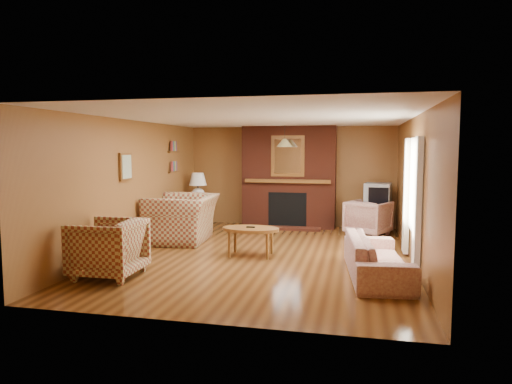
% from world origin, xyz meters
% --- Properties ---
extents(floor, '(6.50, 6.50, 0.00)m').
position_xyz_m(floor, '(0.00, 0.00, 0.00)').
color(floor, '#4D2A10').
rests_on(floor, ground).
extents(ceiling, '(6.50, 6.50, 0.00)m').
position_xyz_m(ceiling, '(0.00, 0.00, 2.40)').
color(ceiling, silver).
rests_on(ceiling, wall_back).
extents(wall_back, '(6.50, 0.00, 6.50)m').
position_xyz_m(wall_back, '(0.00, 3.25, 1.20)').
color(wall_back, brown).
rests_on(wall_back, floor).
extents(wall_front, '(6.50, 0.00, 6.50)m').
position_xyz_m(wall_front, '(0.00, -3.25, 1.20)').
color(wall_front, brown).
rests_on(wall_front, floor).
extents(wall_left, '(0.00, 6.50, 6.50)m').
position_xyz_m(wall_left, '(-2.50, 0.00, 1.20)').
color(wall_left, brown).
rests_on(wall_left, floor).
extents(wall_right, '(0.00, 6.50, 6.50)m').
position_xyz_m(wall_right, '(2.50, 0.00, 1.20)').
color(wall_right, brown).
rests_on(wall_right, floor).
extents(fireplace, '(2.20, 0.82, 2.40)m').
position_xyz_m(fireplace, '(0.00, 2.98, 1.18)').
color(fireplace, '#541F12').
rests_on(fireplace, floor).
extents(window_right, '(0.10, 1.85, 2.00)m').
position_xyz_m(window_right, '(2.45, -0.20, 1.13)').
color(window_right, beige).
rests_on(window_right, wall_right).
extents(bookshelf, '(0.09, 0.55, 0.71)m').
position_xyz_m(bookshelf, '(-2.44, 1.90, 1.67)').
color(bookshelf, brown).
rests_on(bookshelf, wall_left).
extents(botanical_print, '(0.05, 0.40, 0.50)m').
position_xyz_m(botanical_print, '(-2.47, -0.30, 1.55)').
color(botanical_print, brown).
rests_on(botanical_print, wall_left).
extents(pendant_light, '(0.36, 0.36, 0.48)m').
position_xyz_m(pendant_light, '(0.00, 2.30, 2.00)').
color(pendant_light, black).
rests_on(pendant_light, ceiling).
extents(plaid_loveseat, '(1.37, 1.54, 0.94)m').
position_xyz_m(plaid_loveseat, '(-1.85, 0.83, 0.47)').
color(plaid_loveseat, maroon).
rests_on(plaid_loveseat, floor).
extents(plaid_armchair, '(0.96, 0.93, 0.85)m').
position_xyz_m(plaid_armchair, '(-1.95, -1.84, 0.43)').
color(plaid_armchair, maroon).
rests_on(plaid_armchair, floor).
extents(floral_sofa, '(1.00, 2.09, 0.59)m').
position_xyz_m(floral_sofa, '(1.90, -0.99, 0.30)').
color(floral_sofa, beige).
rests_on(floral_sofa, floor).
extents(floral_armchair, '(1.10, 1.11, 0.76)m').
position_xyz_m(floral_armchair, '(1.84, 2.30, 0.38)').
color(floral_armchair, beige).
rests_on(floral_armchair, floor).
extents(coffee_table, '(1.00, 0.62, 0.52)m').
position_xyz_m(coffee_table, '(-0.21, -0.12, 0.44)').
color(coffee_table, brown).
rests_on(coffee_table, floor).
extents(side_table, '(0.47, 0.47, 0.61)m').
position_xyz_m(side_table, '(-2.10, 2.45, 0.31)').
color(side_table, brown).
rests_on(side_table, floor).
extents(table_lamp, '(0.42, 0.42, 0.69)m').
position_xyz_m(table_lamp, '(-2.10, 2.45, 1.00)').
color(table_lamp, silver).
rests_on(table_lamp, side_table).
extents(tv_stand, '(0.57, 0.52, 0.58)m').
position_xyz_m(tv_stand, '(2.05, 2.80, 0.29)').
color(tv_stand, black).
rests_on(tv_stand, floor).
extents(crt_tv, '(0.64, 0.63, 0.52)m').
position_xyz_m(crt_tv, '(2.05, 2.79, 0.84)').
color(crt_tv, '#A3A5AA').
rests_on(crt_tv, tv_stand).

